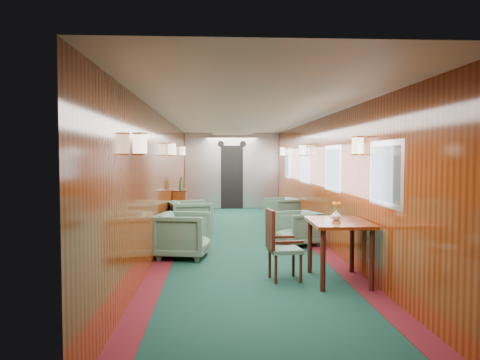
{
  "coord_description": "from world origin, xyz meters",
  "views": [
    {
      "loc": [
        -0.54,
        -8.95,
        1.66
      ],
      "look_at": [
        0.0,
        1.05,
        1.15
      ],
      "focal_mm": 35.0,
      "sensor_mm": 36.0,
      "label": 1
    }
  ],
  "objects_px": {
    "side_chair": "(278,242)",
    "armchair_left_near": "(184,235)",
    "armchair_right_near": "(299,228)",
    "credenza": "(181,208)",
    "armchair_right_far": "(282,211)",
    "dining_table": "(339,231)",
    "armchair_left_far": "(190,219)"
  },
  "relations": [
    {
      "from": "side_chair",
      "to": "armchair_left_near",
      "type": "distance_m",
      "value": 2.02
    },
    {
      "from": "armchair_right_near",
      "to": "credenza",
      "type": "bearing_deg",
      "value": -156.44
    },
    {
      "from": "credenza",
      "to": "armchair_right_far",
      "type": "relative_size",
      "value": 1.65
    },
    {
      "from": "armchair_right_far",
      "to": "dining_table",
      "type": "bearing_deg",
      "value": -21.39
    },
    {
      "from": "side_chair",
      "to": "armchair_right_near",
      "type": "relative_size",
      "value": 1.37
    },
    {
      "from": "credenza",
      "to": "armchair_right_near",
      "type": "relative_size",
      "value": 1.67
    },
    {
      "from": "side_chair",
      "to": "armchair_left_far",
      "type": "distance_m",
      "value": 3.75
    },
    {
      "from": "armchair_left_far",
      "to": "side_chair",
      "type": "bearing_deg",
      "value": -173.39
    },
    {
      "from": "dining_table",
      "to": "armchair_left_far",
      "type": "xyz_separation_m",
      "value": [
        -2.15,
        3.58,
        -0.3
      ]
    },
    {
      "from": "armchair_right_near",
      "to": "dining_table",
      "type": "bearing_deg",
      "value": -19.85
    },
    {
      "from": "armchair_left_far",
      "to": "armchair_right_far",
      "type": "distance_m",
      "value": 2.76
    },
    {
      "from": "armchair_left_far",
      "to": "armchair_right_far",
      "type": "bearing_deg",
      "value": -66.46
    },
    {
      "from": "credenza",
      "to": "armchair_right_far",
      "type": "bearing_deg",
      "value": 9.18
    },
    {
      "from": "credenza",
      "to": "armchair_right_near",
      "type": "distance_m",
      "value": 3.34
    },
    {
      "from": "dining_table",
      "to": "credenza",
      "type": "bearing_deg",
      "value": 118.19
    },
    {
      "from": "armchair_left_near",
      "to": "armchair_right_far",
      "type": "xyz_separation_m",
      "value": [
        2.17,
        3.71,
        -0.05
      ]
    },
    {
      "from": "armchair_right_near",
      "to": "armchair_left_far",
      "type": "bearing_deg",
      "value": -138.15
    },
    {
      "from": "armchair_left_near",
      "to": "armchair_right_near",
      "type": "bearing_deg",
      "value": -55.35
    },
    {
      "from": "dining_table",
      "to": "armchair_right_far",
      "type": "bearing_deg",
      "value": 91.51
    },
    {
      "from": "dining_table",
      "to": "armchair_left_near",
      "type": "relative_size",
      "value": 1.35
    },
    {
      "from": "credenza",
      "to": "armchair_right_near",
      "type": "xyz_separation_m",
      "value": [
        2.36,
        -2.36,
        -0.14
      ]
    },
    {
      "from": "side_chair",
      "to": "dining_table",
      "type": "bearing_deg",
      "value": -13.09
    },
    {
      "from": "armchair_left_near",
      "to": "armchair_left_far",
      "type": "xyz_separation_m",
      "value": [
        -0.0,
        2.0,
        0.0
      ]
    },
    {
      "from": "side_chair",
      "to": "armchair_left_near",
      "type": "height_order",
      "value": "side_chair"
    },
    {
      "from": "credenza",
      "to": "armchair_right_near",
      "type": "height_order",
      "value": "credenza"
    },
    {
      "from": "armchair_left_far",
      "to": "armchair_right_far",
      "type": "xyz_separation_m",
      "value": [
        2.17,
        1.71,
        -0.05
      ]
    },
    {
      "from": "credenza",
      "to": "armchair_left_far",
      "type": "bearing_deg",
      "value": -77.84
    },
    {
      "from": "side_chair",
      "to": "armchair_right_far",
      "type": "xyz_separation_m",
      "value": [
        0.81,
        5.21,
        -0.19
      ]
    },
    {
      "from": "armchair_right_far",
      "to": "credenza",
      "type": "bearing_deg",
      "value": -101.99
    },
    {
      "from": "armchair_left_near",
      "to": "armchair_left_far",
      "type": "height_order",
      "value": "armchair_left_far"
    },
    {
      "from": "armchair_left_far",
      "to": "credenza",
      "type": "bearing_deg",
      "value": -2.51
    },
    {
      "from": "credenza",
      "to": "armchair_left_near",
      "type": "xyz_separation_m",
      "value": [
        0.29,
        -3.32,
        -0.09
      ]
    }
  ]
}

